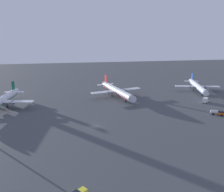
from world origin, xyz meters
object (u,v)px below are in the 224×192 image
at_px(airplane_terminal_side, 0,102).
at_px(airplane_near_gate, 117,91).
at_px(airplane_far_stand, 198,86).
at_px(catering_truck, 206,100).
at_px(fuel_truck, 218,112).

xyz_separation_m(airplane_terminal_side, airplane_near_gate, (64.50, 14.00, -0.17)).
relative_size(airplane_terminal_side, airplane_near_gate, 1.06).
bearing_deg(airplane_far_stand, airplane_terminal_side, 21.30).
xyz_separation_m(airplane_near_gate, catering_truck, (48.70, -19.86, -2.55)).
xyz_separation_m(airplane_terminal_side, catering_truck, (113.21, -5.86, -2.72)).
distance_m(airplane_near_gate, catering_truck, 52.66).
bearing_deg(airplane_near_gate, catering_truck, 142.54).
xyz_separation_m(catering_truck, fuel_truck, (-4.96, -19.97, -0.21)).
relative_size(airplane_near_gate, fuel_truck, 6.36).
xyz_separation_m(airplane_terminal_side, airplane_far_stand, (120.88, 18.65, -0.64)).
bearing_deg(airplane_near_gate, fuel_truck, 122.41).
height_order(airplane_near_gate, airplane_far_stand, airplane_near_gate).
distance_m(catering_truck, fuel_truck, 20.58).
relative_size(airplane_near_gate, airplane_far_stand, 1.12).
distance_m(airplane_terminal_side, fuel_truck, 111.33).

